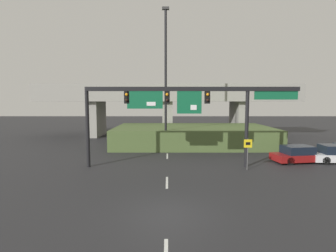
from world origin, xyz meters
The scene contains 8 objects.
ground_plane centered at (0.00, 0.00, 0.00)m, with size 160.00×160.00×0.00m, color #262628.
lane_markings centered at (0.00, 12.53, 0.00)m, with size 0.14×34.34×0.01m.
signal_gantry centered at (1.18, 8.51, 5.01)m, with size 16.23×0.44×6.16m.
speed_limit_sign centered at (5.92, 7.52, 1.52)m, with size 0.60×0.11×2.33m.
highway_light_pole_near centered at (-0.16, 15.00, 7.49)m, with size 0.70×0.36×14.22m.
overpass_bridge centered at (0.00, 27.19, 5.09)m, with size 36.96×7.05×7.46m.
grass_embankment centered at (2.96, 19.19, 1.07)m, with size 17.87×9.99×2.13m.
parked_sedan_near_right centered at (10.96, 10.07, 0.64)m, with size 4.59×2.51×1.39m.
Camera 1 is at (0.07, -11.43, 5.03)m, focal length 28.00 mm.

